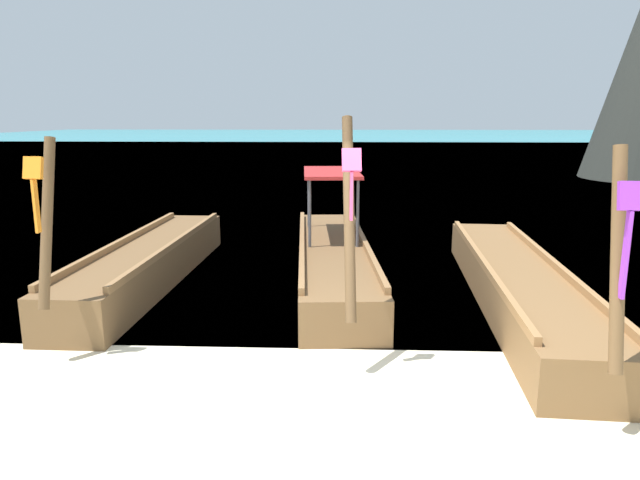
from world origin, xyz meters
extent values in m
plane|color=beige|center=(0.00, 0.00, 0.00)|extent=(120.00, 120.00, 0.00)
plane|color=teal|center=(0.00, 61.31, 0.00)|extent=(120.00, 120.00, 0.00)
cube|color=brown|center=(-2.93, 4.12, 0.32)|extent=(1.13, 6.01, 0.63)
cube|color=brown|center=(-3.40, 4.13, 0.68)|extent=(0.19, 5.51, 0.10)
cube|color=brown|center=(-2.46, 4.11, 0.68)|extent=(0.19, 5.51, 0.10)
cylinder|color=brown|center=(-2.99, 1.03, 1.58)|extent=(0.13, 0.61, 1.92)
cube|color=orange|center=(-2.99, 0.87, 2.21)|extent=(0.20, 0.12, 0.25)
cube|color=orange|center=(-3.00, 0.85, 1.80)|extent=(0.03, 0.08, 0.59)
cube|color=brown|center=(0.18, 4.46, 0.30)|extent=(1.59, 6.35, 0.59)
cube|color=brown|center=(-0.36, 4.42, 0.64)|extent=(0.49, 5.78, 0.10)
cube|color=brown|center=(0.71, 4.50, 0.64)|extent=(0.49, 5.78, 0.10)
cylinder|color=brown|center=(0.42, 1.04, 1.67)|extent=(0.19, 0.98, 2.20)
cube|color=#F24C8C|center=(0.44, 0.79, 2.31)|extent=(0.21, 0.16, 0.25)
cube|color=#F24C8C|center=(0.44, 0.77, 1.94)|extent=(0.04, 0.08, 0.51)
cylinder|color=#4C4C51|center=(-0.21, 4.27, 1.16)|extent=(0.05, 0.05, 1.14)
cylinder|color=#4C4C51|center=(0.59, 4.33, 1.16)|extent=(0.05, 0.05, 1.14)
cylinder|color=#4C4C51|center=(-0.35, 6.15, 1.16)|extent=(0.05, 0.05, 1.14)
cylinder|color=#4C4C51|center=(0.45, 6.21, 1.16)|extent=(0.05, 0.05, 1.14)
cube|color=#AD2323|center=(0.12, 5.24, 1.76)|extent=(1.12, 2.15, 0.06)
cube|color=brown|center=(2.94, 3.16, 0.30)|extent=(1.53, 6.92, 0.59)
cube|color=#996C3F|center=(2.43, 3.19, 0.64)|extent=(0.48, 6.31, 0.10)
cube|color=#996C3F|center=(3.45, 3.12, 0.64)|extent=(0.48, 6.31, 0.10)
cylinder|color=brown|center=(2.72, -0.33, 1.55)|extent=(0.15, 0.54, 1.95)
cube|color=purple|center=(2.71, -0.45, 2.12)|extent=(0.21, 0.12, 0.25)
cube|color=purple|center=(2.71, -0.47, 1.62)|extent=(0.03, 0.08, 0.75)
camera|label=1|loc=(0.37, -5.27, 2.75)|focal=32.54mm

